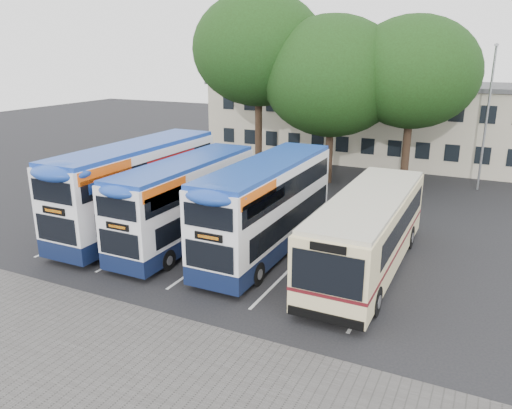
{
  "coord_description": "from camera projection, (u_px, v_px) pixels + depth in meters",
  "views": [
    {
      "loc": [
        6.72,
        -14.32,
        8.61
      ],
      "look_at": [
        -2.67,
        5.0,
        1.98
      ],
      "focal_mm": 35.0,
      "sensor_mm": 36.0,
      "label": 1
    }
  ],
  "objects": [
    {
      "name": "bus_dd_mid",
      "position": [
        187.0,
        198.0,
        22.92
      ],
      "size": [
        2.26,
        9.35,
        3.89
      ],
      "color": "#111B3E",
      "rests_on": "ground"
    },
    {
      "name": "bus_single",
      "position": [
        368.0,
        228.0,
        20.12
      ],
      "size": [
        2.7,
        10.59,
        3.16
      ],
      "color": "#F8E3A5",
      "rests_on": "ground"
    },
    {
      "name": "lamp_post",
      "position": [
        488.0,
        111.0,
        30.81
      ],
      "size": [
        0.25,
        1.05,
        9.06
      ],
      "color": "gray",
      "rests_on": "ground"
    },
    {
      "name": "tree_right",
      "position": [
        413.0,
        73.0,
        30.65
      ],
      "size": [
        8.08,
        8.08,
        10.78
      ],
      "color": "black",
      "rests_on": "ground"
    },
    {
      "name": "ground",
      "position": [
        262.0,
        305.0,
        17.66
      ],
      "size": [
        120.0,
        120.0,
        0.0
      ],
      "primitive_type": "plane",
      "color": "black",
      "rests_on": "ground"
    },
    {
      "name": "paving_strip",
      "position": [
        124.0,
        367.0,
        14.19
      ],
      "size": [
        40.0,
        6.0,
        0.01
      ],
      "primitive_type": "cube",
      "color": "#595654",
      "rests_on": "ground"
    },
    {
      "name": "bay_lines",
      "position": [
        235.0,
        242.0,
        23.52
      ],
      "size": [
        14.12,
        11.0,
        0.01
      ],
      "color": "silver",
      "rests_on": "ground"
    },
    {
      "name": "bus_dd_left",
      "position": [
        138.0,
        184.0,
        24.4
      ],
      "size": [
        2.53,
        10.42,
        4.34
      ],
      "color": "#111B3E",
      "rests_on": "ground"
    },
    {
      "name": "depot_building",
      "position": [
        406.0,
        122.0,
        39.92
      ],
      "size": [
        32.4,
        8.4,
        6.2
      ],
      "color": "#BEB599",
      "rests_on": "ground"
    },
    {
      "name": "bus_dd_right",
      "position": [
        268.0,
        203.0,
        21.75
      ],
      "size": [
        2.38,
        9.84,
        4.1
      ],
      "color": "#111B3E",
      "rests_on": "ground"
    },
    {
      "name": "tree_mid",
      "position": [
        332.0,
        77.0,
        32.09
      ],
      "size": [
        9.08,
        9.08,
        10.89
      ],
      "color": "black",
      "rests_on": "ground"
    },
    {
      "name": "tree_left",
      "position": [
        259.0,
        49.0,
        33.62
      ],
      "size": [
        8.94,
        8.94,
        12.53
      ],
      "color": "black",
      "rests_on": "ground"
    }
  ]
}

